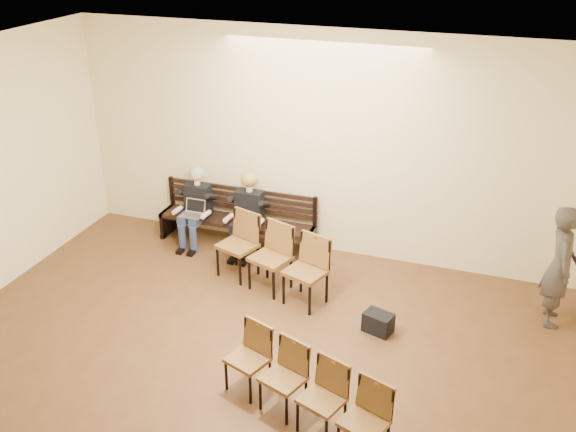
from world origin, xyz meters
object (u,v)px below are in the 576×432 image
(passerby, at_px, (562,258))
(chair_row_front, at_px, (270,259))
(bag, at_px, (378,323))
(chair_row_back, at_px, (302,389))
(bench, at_px, (237,232))
(seated_man, at_px, (196,208))
(water_bottle, at_px, (245,227))
(laptop, at_px, (192,216))
(seated_woman, at_px, (248,217))

(passerby, bearing_deg, chair_row_front, 92.60)
(bag, xyz_separation_m, chair_row_back, (-0.44, -1.84, 0.27))
(bench, bearing_deg, seated_man, -169.60)
(seated_man, bearing_deg, water_bottle, -16.96)
(water_bottle, xyz_separation_m, chair_row_front, (0.66, -0.66, -0.09))
(water_bottle, bearing_deg, passerby, -2.30)
(laptop, xyz_separation_m, water_bottle, (0.94, -0.08, 0.01))
(seated_man, bearing_deg, laptop, -79.16)
(bench, xyz_separation_m, chair_row_back, (2.24, -3.45, 0.18))
(water_bottle, bearing_deg, seated_man, 163.04)
(bench, bearing_deg, laptop, -150.91)
(laptop, height_order, bag, laptop)
(bag, bearing_deg, seated_man, 156.07)
(seated_man, xyz_separation_m, chair_row_front, (1.64, -0.96, -0.12))
(bench, xyz_separation_m, passerby, (4.80, -0.60, 0.73))
(seated_woman, relative_size, bag, 3.30)
(bench, distance_m, water_bottle, 0.64)
(seated_woman, distance_m, bag, 2.89)
(seated_man, relative_size, passerby, 0.63)
(laptop, distance_m, passerby, 5.43)
(laptop, relative_size, chair_row_back, 0.17)
(laptop, xyz_separation_m, chair_row_front, (1.60, -0.73, -0.08))
(seated_man, height_order, bag, seated_man)
(water_bottle, height_order, chair_row_back, chair_row_back)
(bench, height_order, seated_man, seated_man)
(seated_man, distance_m, passerby, 5.49)
(seated_woman, height_order, chair_row_back, seated_woman)
(passerby, relative_size, chair_row_back, 0.97)
(seated_man, height_order, chair_row_front, seated_man)
(laptop, distance_m, chair_row_front, 1.76)
(seated_woman, xyz_separation_m, chair_row_back, (1.99, -3.33, -0.20))
(passerby, distance_m, chair_row_front, 3.87)
(seated_woman, relative_size, chair_row_front, 0.68)
(passerby, bearing_deg, bench, 78.38)
(bag, height_order, passerby, passerby)
(laptop, distance_m, water_bottle, 0.95)
(bag, distance_m, chair_row_back, 1.92)
(bench, height_order, water_bottle, water_bottle)
(seated_man, distance_m, laptop, 0.23)
(seated_man, distance_m, bag, 3.68)
(passerby, relative_size, chair_row_front, 1.09)
(bench, relative_size, seated_woman, 2.15)
(laptop, bearing_deg, bench, 43.04)
(seated_man, bearing_deg, passerby, -5.03)
(chair_row_front, distance_m, chair_row_back, 2.68)
(seated_woman, bearing_deg, chair_row_back, -59.08)
(laptop, xyz_separation_m, chair_row_back, (2.85, -3.10, -0.16))
(laptop, bearing_deg, water_bottle, 9.12)
(passerby, height_order, chair_row_back, passerby)
(bench, xyz_separation_m, bag, (2.68, -1.60, -0.09))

